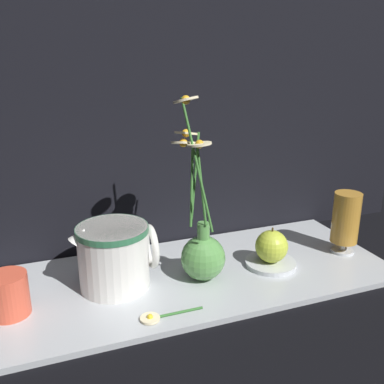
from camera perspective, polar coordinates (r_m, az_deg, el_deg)
name	(u,v)px	position (r m, az deg, el deg)	size (l,w,h in m)	color
ground_plane	(189,279)	(0.94, -0.38, -11.53)	(6.00, 6.00, 0.00)	black
shelf	(189,277)	(0.94, -0.38, -11.21)	(0.88, 0.35, 0.01)	#B2B7BC
backdrop_wall	(159,10)	(1.00, -4.48, 23.00)	(1.38, 0.02, 1.10)	black
vase_with_flowers	(202,249)	(0.89, 1.38, -7.65)	(0.13, 0.13, 0.38)	#59994C
yellow_mug	(7,295)	(0.85, -23.47, -12.48)	(0.08, 0.07, 0.08)	#DB5138
ceramic_pitcher	(115,254)	(0.87, -10.28, -8.12)	(0.17, 0.14, 0.14)	white
tea_glass	(346,219)	(1.06, 19.82, -3.41)	(0.06, 0.06, 0.15)	silver
saucer_plate	(270,263)	(0.98, 10.42, -9.30)	(0.11, 0.11, 0.01)	silver
orange_fruit	(272,246)	(0.96, 10.56, -7.13)	(0.07, 0.07, 0.08)	#B7C638
loose_daisy	(158,317)	(0.80, -4.61, -16.24)	(0.12, 0.04, 0.01)	#336B2D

